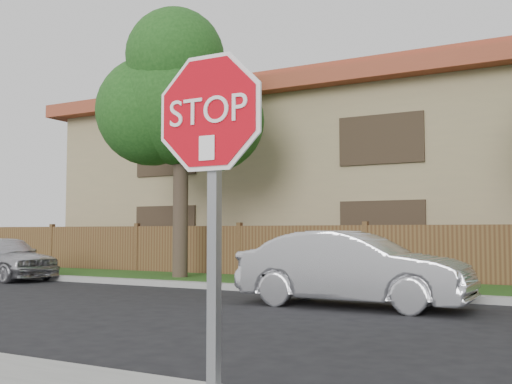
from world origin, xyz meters
The scene contains 4 objects.
tree_left centered at (-8.98, 9.57, 5.22)m, with size 4.80×3.90×7.78m.
stop_sign centered at (-0.79, -1.48, 1.83)m, with size 1.01×0.13×2.55m.
sedan_far_left centered at (-13.88, 7.60, 0.66)m, with size 1.56×3.87×1.32m, color #B7B6BB.
sedan_left centered at (-2.64, 6.42, 0.72)m, with size 1.52×4.37×1.44m, color #BCBCC1.
Camera 1 is at (1.17, -4.53, 1.43)m, focal length 42.00 mm.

